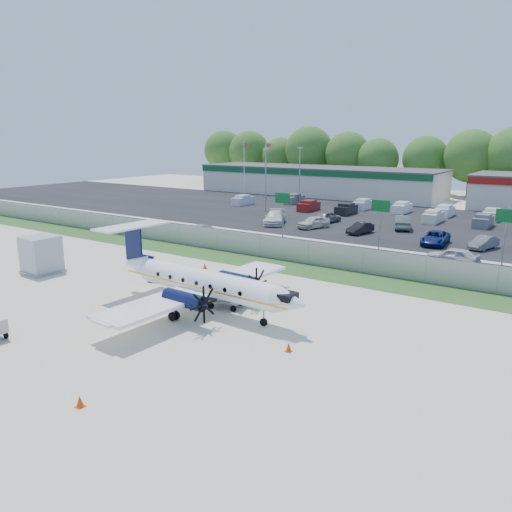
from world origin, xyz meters
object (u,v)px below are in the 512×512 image
Objects in this scene: baggage_cart_near at (226,299)px; aircraft at (203,282)px; pushback_tug at (165,273)px; service_container at (41,256)px.

aircraft is at bearing -130.38° from baggage_cart_near.
pushback_tug is 10.71m from service_container.
aircraft is 5.17× the size of service_container.
baggage_cart_near is 17.63m from service_container.
pushback_tug is 1.02× the size of baggage_cart_near.
pushback_tug is at bearing 20.96° from service_container.
service_container reaches higher than pushback_tug.
pushback_tug is 7.88m from baggage_cart_near.
service_container is at bearing -174.80° from baggage_cart_near.
baggage_cart_near is (0.96, 1.13, -1.29)m from aircraft.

